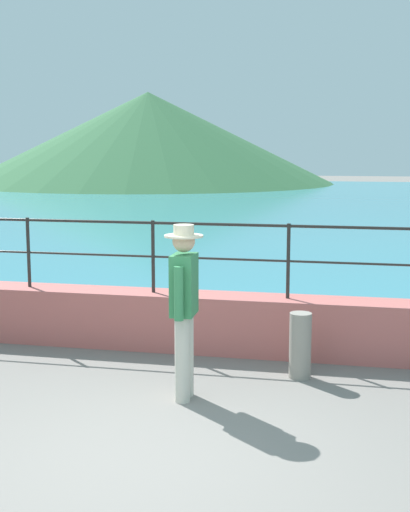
{
  "coord_description": "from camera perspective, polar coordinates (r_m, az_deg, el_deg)",
  "views": [
    {
      "loc": [
        1.63,
        -5.07,
        2.48
      ],
      "look_at": [
        -0.29,
        3.7,
        1.1
      ],
      "focal_mm": 49.39,
      "sensor_mm": 36.0,
      "label": 1
    }
  ],
  "objects": [
    {
      "name": "ground_plane",
      "position": [
        5.88,
        -5.2,
        -16.25
      ],
      "size": [
        120.0,
        120.0,
        0.0
      ],
      "primitive_type": "plane",
      "color": "slate"
    },
    {
      "name": "promenade_wall",
      "position": [
        8.7,
        1.15,
        -5.44
      ],
      "size": [
        20.0,
        0.56,
        0.7
      ],
      "primitive_type": "cube",
      "color": "#BC605B",
      "rests_on": "ground"
    },
    {
      "name": "railing",
      "position": [
        8.51,
        1.17,
        0.9
      ],
      "size": [
        18.44,
        0.04,
        0.9
      ],
      "color": "#282623",
      "rests_on": "promenade_wall"
    },
    {
      "name": "lake_water",
      "position": [
        31.05,
        9.32,
        4.09
      ],
      "size": [
        64.0,
        44.32,
        0.06
      ],
      "primitive_type": "cube",
      "color": "teal",
      "rests_on": "ground"
    },
    {
      "name": "hill_main",
      "position": [
        50.33,
        -4.61,
        9.5
      ],
      "size": [
        26.16,
        26.16,
        6.37
      ],
      "primitive_type": "cone",
      "color": "#33663D",
      "rests_on": "ground"
    },
    {
      "name": "person_walking",
      "position": [
        6.91,
        -1.71,
        -3.82
      ],
      "size": [
        0.38,
        0.57,
        1.75
      ],
      "color": "beige",
      "rests_on": "ground"
    },
    {
      "name": "bollard",
      "position": [
        7.76,
        7.72,
        -7.19
      ],
      "size": [
        0.24,
        0.24,
        0.72
      ],
      "primitive_type": "cylinder",
      "color": "gray",
      "rests_on": "ground"
    }
  ]
}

